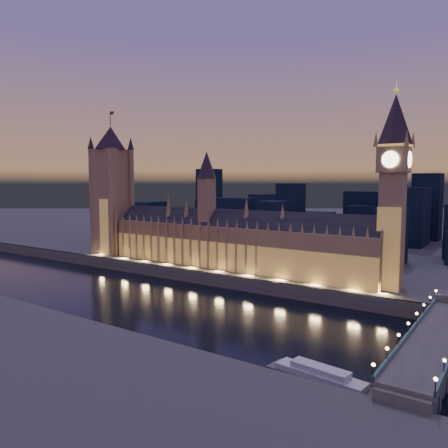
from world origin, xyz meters
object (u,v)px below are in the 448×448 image
Objects in this scene: elizabeth_tower at (393,175)px; river_boat at (320,375)px; palace_of_westminster at (230,241)px; victoria_tower at (112,184)px; westminster_bridge at (438,341)px.

elizabeth_tower reaches higher than river_boat.
palace_of_westminster is 5.25× the size of river_boat.
palace_of_westminster is 1.78× the size of victoria_tower.
victoria_tower reaches higher than river_boat.
victoria_tower reaches higher than elizabeth_tower.
victoria_tower is 1.04× the size of elizabeth_tower.
victoria_tower is 1.00× the size of westminster_bridge.
elizabeth_tower is at bearing 0.00° from victoria_tower.
westminster_bridge reaches higher than river_boat.
elizabeth_tower is (103.12, 0.18, 42.27)m from palace_of_westminster.
westminster_bridge is at bearing -14.57° from victoria_tower.
westminster_bridge is (33.52, -65.38, -62.64)m from elizabeth_tower.
palace_of_westminster is 1.86× the size of elizabeth_tower.
westminster_bridge is at bearing -62.86° from elizabeth_tower.
westminster_bridge is at bearing 56.12° from river_boat.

